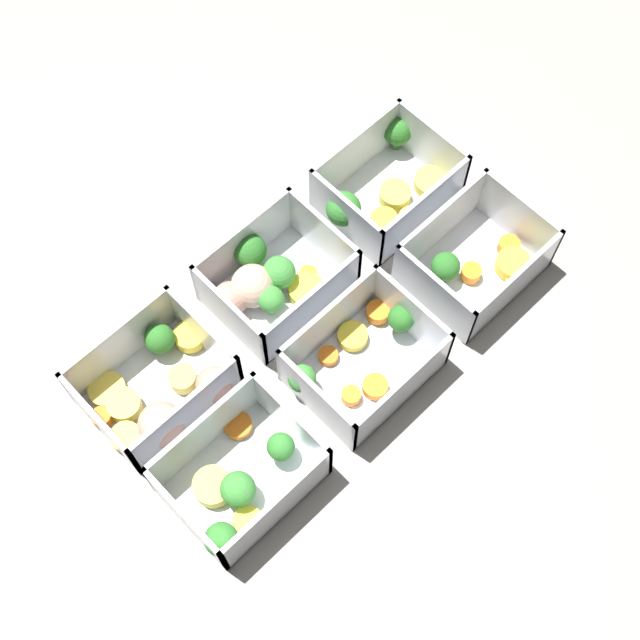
# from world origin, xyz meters

# --- Properties ---
(ground_plane) EXTENTS (4.00, 4.00, 0.00)m
(ground_plane) POSITION_xyz_m (0.00, 0.00, 0.00)
(ground_plane) COLOR gray
(container_near_left) EXTENTS (0.16, 0.13, 0.07)m
(container_near_left) POSITION_xyz_m (-0.17, -0.07, 0.03)
(container_near_left) COLOR silver
(container_near_left) RESTS_ON ground_plane
(container_near_center) EXTENTS (0.15, 0.12, 0.07)m
(container_near_center) POSITION_xyz_m (0.01, -0.07, 0.03)
(container_near_center) COLOR silver
(container_near_center) RESTS_ON ground_plane
(container_near_right) EXTENTS (0.16, 0.13, 0.07)m
(container_near_right) POSITION_xyz_m (0.17, -0.06, 0.02)
(container_near_right) COLOR silver
(container_near_right) RESTS_ON ground_plane
(container_far_left) EXTENTS (0.14, 0.12, 0.07)m
(container_far_left) POSITION_xyz_m (-0.17, 0.07, 0.02)
(container_far_left) COLOR silver
(container_far_left) RESTS_ON ground_plane
(container_far_center) EXTENTS (0.15, 0.11, 0.07)m
(container_far_center) POSITION_xyz_m (-0.00, 0.06, 0.03)
(container_far_center) COLOR silver
(container_far_center) RESTS_ON ground_plane
(container_far_right) EXTENTS (0.14, 0.12, 0.07)m
(container_far_right) POSITION_xyz_m (0.18, 0.07, 0.03)
(container_far_right) COLOR silver
(container_far_right) RESTS_ON ground_plane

